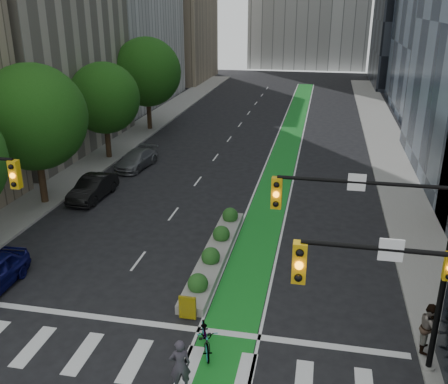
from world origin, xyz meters
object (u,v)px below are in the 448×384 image
at_px(bicycle, 206,336).
at_px(parked_car_left_mid, 93,188).
at_px(cyclist, 180,365).
at_px(parked_car_left_far, 136,159).
at_px(pedestrian_near, 430,327).
at_px(median_planter, 215,252).

bearing_deg(bicycle, parked_car_left_mid, 109.36).
bearing_deg(cyclist, parked_car_left_far, -89.87).
distance_m(bicycle, pedestrian_near, 8.09).
height_order(cyclist, pedestrian_near, pedestrian_near).
relative_size(parked_car_left_mid, parked_car_left_far, 0.97).
bearing_deg(pedestrian_near, bicycle, 108.59).
xyz_separation_m(median_planter, pedestrian_near, (9.10, -5.50, 0.73)).
xyz_separation_m(parked_car_left_mid, parked_car_left_far, (0.43, 6.68, -0.07)).
height_order(median_planter, bicycle, bicycle).
relative_size(median_planter, cyclist, 5.32).
relative_size(median_planter, pedestrian_near, 5.39).
height_order(parked_car_left_mid, parked_car_left_far, parked_car_left_mid).
xyz_separation_m(bicycle, parked_car_left_mid, (-10.70, 13.30, 0.19)).
relative_size(median_planter, bicycle, 4.84).
xyz_separation_m(bicycle, pedestrian_near, (7.95, 1.40, 0.55)).
xyz_separation_m(cyclist, parked_car_left_far, (-9.92, 22.12, -0.29)).
bearing_deg(parked_car_left_far, parked_car_left_mid, -86.28).
bearing_deg(pedestrian_near, parked_car_left_far, 53.07).
relative_size(cyclist, parked_car_left_far, 0.41).
bearing_deg(cyclist, bicycle, -123.40).
bearing_deg(cyclist, median_planter, -108.97).
height_order(bicycle, pedestrian_near, pedestrian_near).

